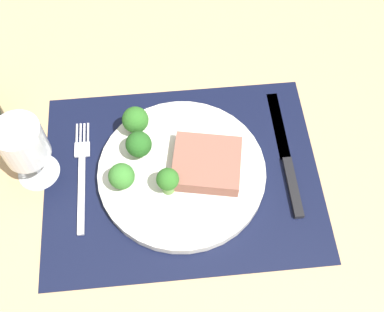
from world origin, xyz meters
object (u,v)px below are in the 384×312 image
object	(u,v)px
knife	(287,162)
steak	(207,165)
plate	(182,172)
fork	(82,174)
wine_glass	(24,145)

from	to	relation	value
knife	steak	bearing A→B (deg)	-174.86
steak	knife	world-z (taller)	steak
steak	knife	bearing A→B (deg)	3.60
plate	fork	bearing A→B (deg)	174.71
steak	wine_glass	size ratio (longest dim) A/B	0.82
steak	fork	bearing A→B (deg)	174.94
fork	wine_glass	bearing A→B (deg)	170.75
steak	wine_glass	bearing A→B (deg)	173.56
plate	fork	size ratio (longest dim) A/B	1.33
plate	wine_glass	size ratio (longest dim) A/B	2.10
plate	steak	size ratio (longest dim) A/B	2.55
plate	knife	size ratio (longest dim) A/B	1.11
wine_glass	fork	bearing A→B (deg)	-10.34
steak	wine_glass	world-z (taller)	wine_glass
knife	wine_glass	bearing A→B (deg)	178.40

